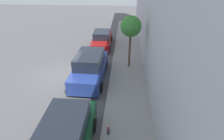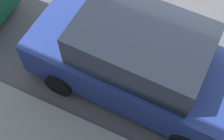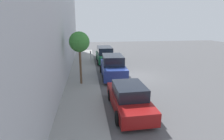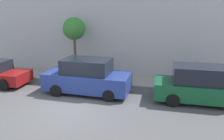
# 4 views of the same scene
# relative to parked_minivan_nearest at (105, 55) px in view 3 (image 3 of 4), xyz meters

# --- Properties ---
(ground_plane) EXTENTS (60.00, 60.00, 0.00)m
(ground_plane) POSITION_rel_parked_minivan_nearest_xyz_m (-2.20, 6.44, -0.92)
(ground_plane) COLOR #515154
(sidewalk) EXTENTS (2.57, 32.00, 0.15)m
(sidewalk) POSITION_rel_parked_minivan_nearest_xyz_m (2.58, 6.44, -0.85)
(sidewalk) COLOR gray
(sidewalk) RESTS_ON ground_plane
(building_facade) EXTENTS (2.00, 32.00, 10.19)m
(building_facade) POSITION_rel_parked_minivan_nearest_xyz_m (4.87, 6.44, 4.17)
(building_facade) COLOR #B7B7BC
(building_facade) RESTS_ON ground_plane
(parked_minivan_nearest) EXTENTS (2.02, 4.92, 1.90)m
(parked_minivan_nearest) POSITION_rel_parked_minivan_nearest_xyz_m (0.00, 0.00, 0.00)
(parked_minivan_nearest) COLOR #14512D
(parked_minivan_nearest) RESTS_ON ground_plane
(parked_suv_second) EXTENTS (2.10, 4.86, 1.98)m
(parked_suv_second) POSITION_rel_parked_minivan_nearest_xyz_m (-0.09, 6.19, 0.01)
(parked_suv_second) COLOR navy
(parked_suv_second) RESTS_ON ground_plane
(parked_sedan_third) EXTENTS (1.92, 4.53, 1.54)m
(parked_sedan_third) POSITION_rel_parked_minivan_nearest_xyz_m (-0.04, 12.54, -0.20)
(parked_sedan_third) COLOR maroon
(parked_sedan_third) RESTS_ON ground_plane
(parking_meter_near) EXTENTS (0.11, 0.15, 1.37)m
(parking_meter_near) POSITION_rel_parked_minivan_nearest_xyz_m (1.75, 0.38, 0.07)
(parking_meter_near) COLOR #ADADB2
(parking_meter_near) RESTS_ON sidewalk
(street_tree) EXTENTS (1.51, 1.51, 3.99)m
(street_tree) POSITION_rel_parked_minivan_nearest_xyz_m (2.68, 8.06, 2.43)
(street_tree) COLOR brown
(street_tree) RESTS_ON sidewalk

